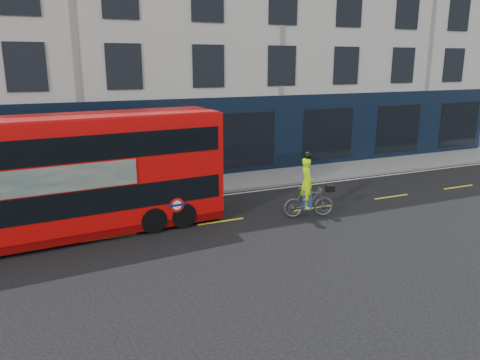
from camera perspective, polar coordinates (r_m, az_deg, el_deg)
ground at (r=14.95m, az=-14.74°, el=-8.72°), size 120.00×120.00×0.00m
pavement at (r=21.04m, az=-17.71°, el=-2.03°), size 60.00×3.00×0.12m
kerb at (r=19.61m, az=-17.20°, el=-3.16°), size 60.00×0.12×0.13m
building_terrace at (r=26.75m, az=-20.65°, el=17.19°), size 50.00×10.07×15.00m
road_edge_line at (r=19.34m, az=-17.07°, el=-3.57°), size 58.00×0.10×0.01m
lane_dashes at (r=16.33m, az=-15.63°, el=-6.77°), size 58.00×0.12×0.01m
bus at (r=16.32m, az=-19.64°, el=0.51°), size 10.18×3.06×4.04m
cyclist at (r=17.71m, az=8.31°, el=-1.88°), size 2.02×1.02×2.51m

